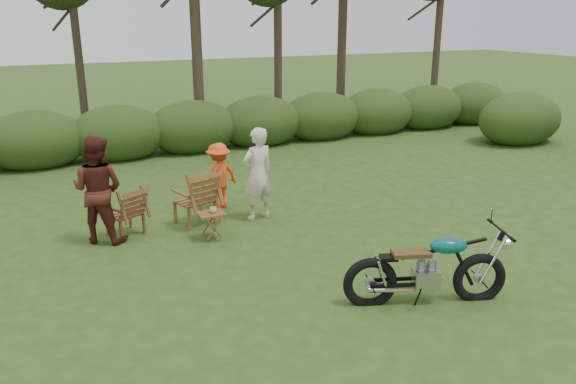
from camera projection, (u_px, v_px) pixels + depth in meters
name	position (u px, v px, depth m)	size (l,w,h in m)	color
ground	(369.00, 287.00, 7.85)	(80.00, 80.00, 0.00)	#264416
tree_line	(197.00, 7.00, 15.31)	(22.52, 11.62, 8.14)	#34271C
motorcycle	(423.00, 301.00, 7.46)	(2.06, 0.79, 1.18)	#0B9194
lawn_chair_right	(196.00, 223.00, 10.21)	(0.70, 0.70, 1.02)	brown
lawn_chair_left	(127.00, 234.00, 9.71)	(0.59, 0.59, 0.86)	brown
side_table	(212.00, 226.00, 9.43)	(0.45, 0.38, 0.47)	brown
cup	(213.00, 210.00, 9.37)	(0.12, 0.12, 0.09)	beige
adult_a	(258.00, 218.00, 10.47)	(0.63, 0.41, 1.72)	beige
adult_b	(103.00, 240.00, 9.46)	(0.87, 0.68, 1.79)	#4D1C16
child	(220.00, 207.00, 11.04)	(0.84, 0.48, 1.29)	#F85217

